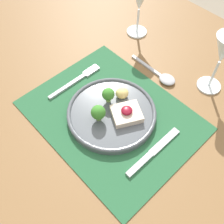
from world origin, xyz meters
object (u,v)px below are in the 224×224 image
object	(u,v)px
dinner_plate	(113,113)
spoon	(163,77)
wine_glass_near	(224,53)
knife	(150,155)
wine_glass_far	(140,0)
fork	(78,79)

from	to	relation	value
dinner_plate	spoon	distance (m)	0.22
spoon	wine_glass_near	bearing A→B (deg)	30.42
knife	wine_glass_near	distance (m)	0.35
wine_glass_near	wine_glass_far	xyz separation A→B (m)	(-0.34, 0.03, -0.01)
dinner_plate	fork	xyz separation A→B (m)	(-0.18, 0.02, -0.01)
dinner_plate	knife	bearing A→B (deg)	-4.99
fork	wine_glass_near	xyz separation A→B (m)	(0.30, 0.29, 0.13)
fork	wine_glass_far	world-z (taller)	wine_glass_far
knife	spoon	bearing A→B (deg)	123.39
wine_glass_near	spoon	bearing A→B (deg)	-146.46
knife	wine_glass_near	size ratio (longest dim) A/B	1.01
wine_glass_near	wine_glass_far	distance (m)	0.34
dinner_plate	wine_glass_far	distance (m)	0.41
dinner_plate	wine_glass_far	bearing A→B (deg)	123.33
dinner_plate	wine_glass_near	world-z (taller)	wine_glass_near
dinner_plate	fork	bearing A→B (deg)	175.19
fork	wine_glass_near	size ratio (longest dim) A/B	1.01
dinner_plate	knife	size ratio (longest dim) A/B	1.32
fork	knife	bearing A→B (deg)	-2.87
spoon	wine_glass_near	size ratio (longest dim) A/B	0.93
knife	spoon	size ratio (longest dim) A/B	1.08
spoon	wine_glass_far	size ratio (longest dim) A/B	0.98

